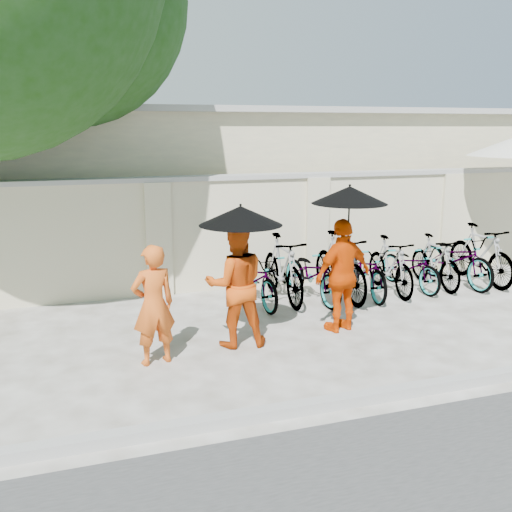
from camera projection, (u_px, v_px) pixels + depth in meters
name	position (u px, v px, depth m)	size (l,w,h in m)	color
ground	(272.00, 351.00, 7.61)	(80.00, 80.00, 0.00)	silver
kerb	(326.00, 404.00, 6.02)	(40.00, 0.16, 0.12)	#9B9B98
compound_wall	(264.00, 232.00, 10.66)	(20.00, 0.30, 2.00)	beige
building_behind	(253.00, 181.00, 14.35)	(14.00, 6.00, 3.20)	beige
monk_left	(153.00, 305.00, 7.05)	(0.56, 0.37, 1.53)	#D75718
monk_center	(236.00, 284.00, 7.64)	(0.83, 0.65, 1.71)	#C8440B
parasol_center	(241.00, 216.00, 7.37)	(1.10, 1.10, 0.95)	black
monk_right	(343.00, 275.00, 8.22)	(0.97, 0.40, 1.66)	#DE4202
parasol_right	(350.00, 195.00, 7.89)	(1.06, 1.06, 1.18)	black
bike_0	(256.00, 278.00, 9.51)	(0.59, 1.71, 0.90)	#9B9A9F
bike_1	(283.00, 269.00, 9.70)	(0.53, 1.88, 1.13)	#9B9A9F
bike_2	(313.00, 274.00, 9.74)	(0.62, 1.77, 0.93)	#9B9A9F
bike_3	(340.00, 266.00, 9.86)	(0.54, 1.90, 1.14)	#9B9A9F
bike_4	(366.00, 270.00, 10.02)	(0.61, 1.76, 0.93)	#9B9A9F
bike_5	(390.00, 266.00, 10.17)	(0.47, 1.68, 1.01)	#9B9A9F
bike_6	(411.00, 266.00, 10.45)	(0.57, 1.62, 0.85)	#9B9A9F
bike_7	(435.00, 262.00, 10.56)	(0.45, 1.61, 0.97)	#9B9A9F
bike_8	(457.00, 258.00, 10.74)	(0.66, 1.91, 1.00)	#9B9A9F
bike_9	(481.00, 254.00, 10.83)	(0.52, 1.86, 1.12)	#9B9A9F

